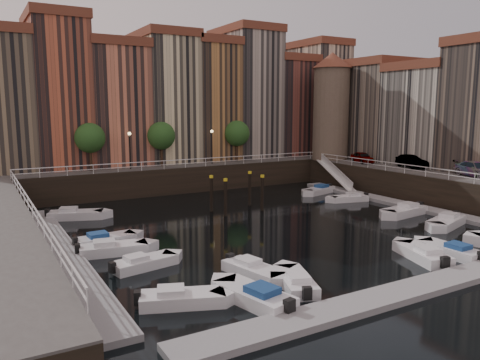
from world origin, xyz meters
TOP-DOWN VIEW (x-y plane):
  - ground at (0.00, 0.00)m, footprint 200.00×200.00m
  - quay_far at (0.00, 26.00)m, footprint 80.00×20.00m
  - dock_left at (-16.20, -1.00)m, footprint 2.00×28.00m
  - dock_right at (16.20, -1.00)m, footprint 2.00×28.00m
  - dock_near at (0.00, -17.00)m, footprint 30.00×2.00m
  - mountains at (1.72, 110.00)m, footprint 145.00×100.00m
  - far_terrace at (3.31, 23.50)m, footprint 48.70×10.30m
  - right_terrace at (26.50, 3.80)m, footprint 9.30×24.30m
  - corner_tower at (20.00, 14.50)m, footprint 5.20×5.20m
  - promenade_trees at (-1.33, 18.20)m, footprint 21.20×3.20m
  - street_lamps at (-1.00, 17.20)m, footprint 10.36×0.36m
  - railings at (0.00, 4.88)m, footprint 36.08×34.04m
  - gangway at (17.10, 10.00)m, footprint 2.78×8.32m
  - mooring_pilings at (0.76, 5.21)m, footprint 4.98×3.37m
  - boat_left_0 at (-12.44, -12.32)m, footprint 4.57×3.05m
  - boat_left_1 at (-12.34, -6.09)m, footprint 4.41×2.30m
  - boat_left_2 at (-13.25, -2.32)m, footprint 4.82×2.47m
  - boat_left_3 at (-13.14, 0.21)m, footprint 4.48×1.88m
  - boat_left_4 at (-13.50, 9.50)m, footprint 5.00×3.28m
  - boat_right_1 at (12.95, -8.68)m, footprint 5.01×3.09m
  - boat_right_2 at (13.15, -4.12)m, footprint 5.21×2.44m
  - boat_right_3 at (13.29, 3.30)m, footprint 4.33×2.41m
  - boat_right_4 at (13.43, 8.49)m, footprint 4.72×2.80m
  - boat_near_0 at (-9.08, -13.99)m, footprint 2.74×5.07m
  - boat_near_1 at (-6.03, -13.32)m, footprint 2.93×4.44m
  - boat_near_2 at (4.01, -13.56)m, footprint 2.94×4.82m
  - boat_near_3 at (6.36, -13.94)m, footprint 1.69×4.52m
  - car_a at (20.45, 8.97)m, footprint 2.65×4.20m
  - car_b at (21.71, 2.56)m, footprint 2.88×4.73m
  - car_c at (21.76, -5.25)m, footprint 3.44×5.44m
  - boat_extra_375 at (-7.11, -10.56)m, footprint 2.48×4.56m

SIDE VIEW (x-z plane):
  - ground at x=0.00m, z-range 0.00..0.00m
  - dock_left at x=-16.20m, z-range 0.00..0.35m
  - dock_right at x=16.20m, z-range 0.00..0.35m
  - dock_near at x=0.00m, z-range 0.00..0.35m
  - boat_right_3 at x=13.29m, z-range -0.16..0.81m
  - boat_left_1 at x=-12.34m, z-range -0.16..0.83m
  - boat_near_1 at x=-6.03m, z-range -0.16..0.84m
  - boat_left_3 at x=-13.14m, z-range -0.17..0.85m
  - boat_extra_375 at x=-7.11m, z-range -0.17..0.85m
  - boat_left_0 at x=-12.44m, z-range -0.17..0.86m
  - boat_near_3 at x=6.36m, z-range -0.17..0.87m
  - boat_right_4 at x=13.43m, z-range -0.17..0.89m
  - boat_left_2 at x=-13.25m, z-range -0.18..0.90m
  - boat_near_2 at x=4.01m, z-range -0.18..0.91m
  - boat_right_1 at x=12.95m, z-range -0.18..0.94m
  - boat_left_4 at x=-13.50m, z-range -0.18..0.94m
  - boat_near_0 at x=-9.08m, z-range -0.19..0.95m
  - boat_right_2 at x=13.15m, z-range -0.19..0.98m
  - quay_far at x=0.00m, z-range 0.00..3.00m
  - mooring_pilings at x=0.76m, z-range -0.24..3.54m
  - gangway at x=17.10m, z-range 0.05..3.78m
  - car_a at x=20.45m, z-range 3.00..4.33m
  - car_c at x=21.76m, z-range 3.00..4.47m
  - car_b at x=21.71m, z-range 3.00..4.47m
  - railings at x=0.00m, z-range 3.53..4.05m
  - street_lamps at x=-1.00m, z-range 3.81..7.99m
  - promenade_trees at x=-1.33m, z-range 3.98..9.18m
  - mountains at x=1.72m, z-range -1.08..16.92m
  - right_terrace at x=26.50m, z-range 2.56..16.56m
  - corner_tower at x=20.00m, z-range 3.29..17.09m
  - far_terrace at x=3.31m, z-range 2.20..19.70m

